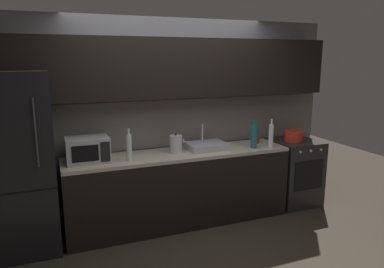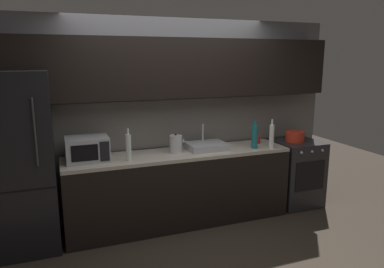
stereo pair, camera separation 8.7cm
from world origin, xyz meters
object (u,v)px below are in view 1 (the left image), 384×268
at_px(wine_bottle_clear, 129,147).
at_px(wine_bottle_white, 271,136).
at_px(kettle, 176,144).
at_px(oven_range, 294,172).
at_px(microwave, 88,150).
at_px(wine_bottle_teal, 254,136).
at_px(refrigerator, 20,164).
at_px(mug_red, 257,140).
at_px(cooking_pot, 294,136).

distance_m(wine_bottle_clear, wine_bottle_white, 1.79).
height_order(kettle, wine_bottle_white, wine_bottle_white).
bearing_deg(oven_range, microwave, 179.59).
bearing_deg(wine_bottle_teal, wine_bottle_clear, 179.92).
xyz_separation_m(wine_bottle_clear, wine_bottle_teal, (1.59, -0.00, 0.00)).
relative_size(refrigerator, mug_red, 18.26).
distance_m(kettle, wine_bottle_clear, 0.62).
height_order(kettle, mug_red, kettle).
bearing_deg(wine_bottle_clear, wine_bottle_white, -2.62).
bearing_deg(kettle, wine_bottle_white, -10.69).
distance_m(wine_bottle_clear, cooking_pot, 2.30).
height_order(wine_bottle_teal, cooking_pot, wine_bottle_teal).
height_order(refrigerator, cooking_pot, refrigerator).
xyz_separation_m(oven_range, mug_red, (-0.59, 0.07, 0.50)).
relative_size(mug_red, cooking_pot, 0.40).
relative_size(oven_range, cooking_pot, 3.50).
bearing_deg(oven_range, refrigerator, 179.98).
distance_m(kettle, wine_bottle_teal, 1.00).
distance_m(kettle, mug_red, 1.16).
height_order(mug_red, cooking_pot, cooking_pot).
distance_m(oven_range, kettle, 1.84).
height_order(oven_range, wine_bottle_teal, wine_bottle_teal).
distance_m(kettle, wine_bottle_white, 1.21).
bearing_deg(microwave, oven_range, -0.41).
height_order(wine_bottle_clear, mug_red, wine_bottle_clear).
height_order(refrigerator, mug_red, refrigerator).
bearing_deg(cooking_pot, microwave, 179.62).
xyz_separation_m(kettle, cooking_pot, (1.70, -0.01, -0.04)).
height_order(refrigerator, kettle, refrigerator).
xyz_separation_m(kettle, wine_bottle_clear, (-0.60, -0.14, 0.05)).
bearing_deg(wine_bottle_clear, kettle, 13.47).
bearing_deg(oven_range, wine_bottle_clear, -176.85).
relative_size(oven_range, mug_red, 8.65).
bearing_deg(mug_red, wine_bottle_teal, -129.62).
bearing_deg(mug_red, oven_range, -6.83).
bearing_deg(refrigerator, mug_red, 1.39).
height_order(oven_range, mug_red, mug_red).
relative_size(wine_bottle_clear, cooking_pot, 1.42).
height_order(oven_range, wine_bottle_white, wine_bottle_white).
bearing_deg(kettle, wine_bottle_teal, -8.33).
height_order(wine_bottle_white, mug_red, wine_bottle_white).
relative_size(kettle, cooking_pot, 0.92).
bearing_deg(refrigerator, wine_bottle_clear, -6.72).
height_order(refrigerator, wine_bottle_teal, refrigerator).
relative_size(wine_bottle_teal, cooking_pot, 1.42).
height_order(microwave, mug_red, microwave).
bearing_deg(wine_bottle_white, refrigerator, 175.81).
bearing_deg(wine_bottle_white, cooking_pot, 22.54).
relative_size(oven_range, microwave, 1.96).
xyz_separation_m(refrigerator, wine_bottle_white, (2.89, -0.21, 0.11)).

